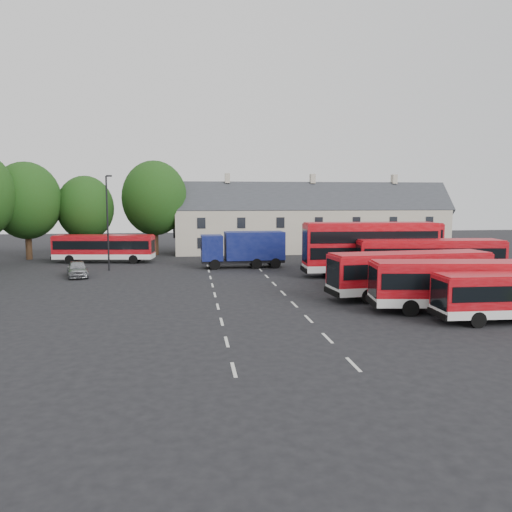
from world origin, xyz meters
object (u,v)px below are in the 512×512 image
object	(u,v)px
bus_dd_south	(370,246)
lamppost	(108,220)
box_truck	(244,247)
silver_car	(77,269)

from	to	relation	value
bus_dd_south	lamppost	size ratio (longest dim) A/B	1.30
box_truck	lamppost	xyz separation A→B (m)	(-13.11, -0.45, 2.84)
bus_dd_south	silver_car	xyz separation A→B (m)	(-25.73, 3.03, -2.01)
box_truck	lamppost	bearing A→B (deg)	-179.99
bus_dd_south	box_truck	world-z (taller)	bus_dd_south
box_truck	lamppost	size ratio (longest dim) A/B	0.91
bus_dd_south	box_truck	bearing A→B (deg)	147.93
silver_car	lamppost	world-z (taller)	lamppost
box_truck	silver_car	size ratio (longest dim) A/B	1.95
box_truck	silver_car	world-z (taller)	box_truck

